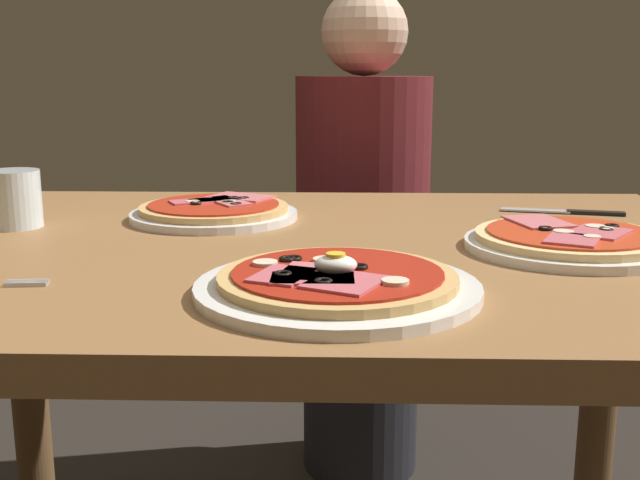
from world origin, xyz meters
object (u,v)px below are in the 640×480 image
at_px(pizza_foreground, 337,283).
at_px(pizza_across_left, 214,211).
at_px(dining_table, 299,321).
at_px(pizza_across_right, 570,241).
at_px(knife, 571,212).
at_px(diner_person, 362,252).
at_px(water_glass_near, 14,203).

xyz_separation_m(pizza_foreground, pizza_across_left, (-0.20, 0.42, 0.00)).
xyz_separation_m(dining_table, pizza_across_right, (0.36, -0.04, 0.13)).
relative_size(pizza_across_right, knife, 1.40).
bearing_deg(diner_person, pizza_across_left, 68.62).
xyz_separation_m(knife, diner_person, (-0.33, 0.57, -0.21)).
relative_size(pizza_foreground, water_glass_near, 3.52).
height_order(dining_table, pizza_across_left, pizza_across_left).
bearing_deg(pizza_across_right, pizza_across_left, 158.08).
height_order(pizza_foreground, water_glass_near, water_glass_near).
relative_size(water_glass_near, diner_person, 0.07).
height_order(dining_table, pizza_foreground, pizza_foreground).
relative_size(pizza_across_left, pizza_across_right, 0.96).
xyz_separation_m(pizza_foreground, knife, (0.38, 0.48, -0.01)).
distance_m(pizza_across_right, diner_person, 0.90).
xyz_separation_m(pizza_across_left, pizza_across_right, (0.50, -0.20, 0.00)).
bearing_deg(water_glass_near, dining_table, -11.38).
height_order(pizza_foreground, pizza_across_left, pizza_foreground).
xyz_separation_m(pizza_across_right, water_glass_near, (-0.79, 0.13, 0.02)).
bearing_deg(pizza_across_right, pizza_foreground, -144.51).
bearing_deg(pizza_across_left, dining_table, -48.46).
distance_m(pizza_across_right, water_glass_near, 0.80).
xyz_separation_m(pizza_across_left, knife, (0.58, 0.06, -0.01)).
xyz_separation_m(dining_table, pizza_across_left, (-0.14, 0.16, 0.13)).
height_order(pizza_across_left, pizza_across_right, same).
height_order(pizza_across_left, knife, pizza_across_left).
bearing_deg(dining_table, knife, 27.27).
relative_size(dining_table, pizza_foreground, 4.12).
distance_m(pizza_across_left, knife, 0.58).
height_order(pizza_across_right, diner_person, diner_person).
distance_m(water_glass_near, knife, 0.87).
bearing_deg(dining_table, water_glass_near, 168.62).
relative_size(pizza_foreground, knife, 1.54).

